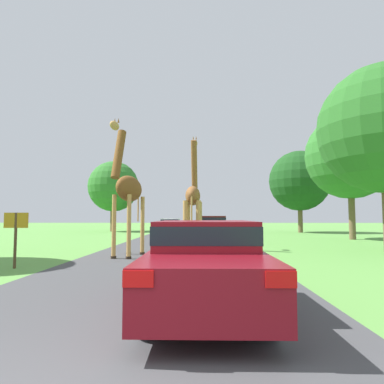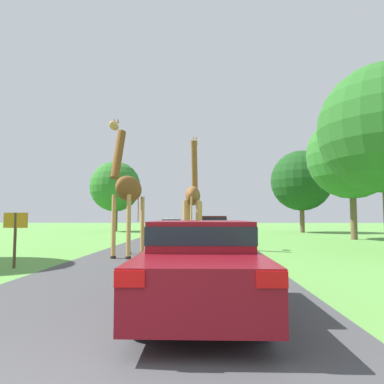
{
  "view_description": "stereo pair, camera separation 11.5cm",
  "coord_description": "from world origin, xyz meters",
  "px_view_note": "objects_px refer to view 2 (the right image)",
  "views": [
    {
      "loc": [
        1.03,
        -1.72,
        1.48
      ],
      "look_at": [
        0.74,
        12.41,
        2.5
      ],
      "focal_mm": 32.0,
      "sensor_mm": 36.0,
      "label": 1
    },
    {
      "loc": [
        1.15,
        -1.72,
        1.48
      ],
      "look_at": [
        0.74,
        12.41,
        2.5
      ],
      "focal_mm": 32.0,
      "sensor_mm": 36.0,
      "label": 2
    }
  ],
  "objects_px": {
    "car_queue_left": "(172,225)",
    "tree_left_edge": "(352,155)",
    "tree_mid_field": "(301,181)",
    "sign_post": "(15,229)",
    "car_queue_right": "(212,228)",
    "tree_centre_back": "(115,187)",
    "giraffe_companion": "(128,189)",
    "giraffe_near_road": "(193,199)",
    "car_lead_maroon": "(201,260)"
  },
  "relations": [
    {
      "from": "car_queue_left",
      "to": "tree_left_edge",
      "type": "distance_m",
      "value": 15.61
    },
    {
      "from": "tree_mid_field",
      "to": "sign_post",
      "type": "xyz_separation_m",
      "value": [
        -14.76,
        -22.45,
        -3.73
      ]
    },
    {
      "from": "tree_mid_field",
      "to": "sign_post",
      "type": "distance_m",
      "value": 27.12
    },
    {
      "from": "car_queue_right",
      "to": "tree_centre_back",
      "type": "distance_m",
      "value": 17.33
    },
    {
      "from": "giraffe_companion",
      "to": "car_queue_left",
      "type": "relative_size",
      "value": 1.08
    },
    {
      "from": "car_queue_right",
      "to": "tree_left_edge",
      "type": "xyz_separation_m",
      "value": [
        9.23,
        2.4,
        4.69
      ]
    },
    {
      "from": "car_queue_right",
      "to": "sign_post",
      "type": "xyz_separation_m",
      "value": [
        -6.0,
        -10.29,
        0.32
      ]
    },
    {
      "from": "giraffe_near_road",
      "to": "tree_mid_field",
      "type": "xyz_separation_m",
      "value": [
        9.72,
        17.95,
        2.62
      ]
    },
    {
      "from": "giraffe_companion",
      "to": "tree_mid_field",
      "type": "bearing_deg",
      "value": -111.93
    },
    {
      "from": "giraffe_near_road",
      "to": "tree_left_edge",
      "type": "xyz_separation_m",
      "value": [
        10.2,
        8.19,
        3.26
      ]
    },
    {
      "from": "tree_mid_field",
      "to": "sign_post",
      "type": "relative_size",
      "value": 4.82
    },
    {
      "from": "tree_mid_field",
      "to": "sign_post",
      "type": "bearing_deg",
      "value": -123.32
    },
    {
      "from": "giraffe_companion",
      "to": "tree_left_edge",
      "type": "height_order",
      "value": "tree_left_edge"
    },
    {
      "from": "tree_mid_field",
      "to": "tree_left_edge",
      "type": "bearing_deg",
      "value": -87.2
    },
    {
      "from": "tree_mid_field",
      "to": "car_lead_maroon",
      "type": "bearing_deg",
      "value": -109.53
    },
    {
      "from": "giraffe_companion",
      "to": "car_lead_maroon",
      "type": "height_order",
      "value": "giraffe_companion"
    },
    {
      "from": "car_queue_left",
      "to": "tree_centre_back",
      "type": "height_order",
      "value": "tree_centre_back"
    },
    {
      "from": "tree_centre_back",
      "to": "sign_post",
      "type": "distance_m",
      "value": 24.86
    },
    {
      "from": "tree_left_edge",
      "to": "tree_centre_back",
      "type": "height_order",
      "value": "tree_left_edge"
    },
    {
      "from": "giraffe_near_road",
      "to": "giraffe_companion",
      "type": "height_order",
      "value": "giraffe_near_road"
    },
    {
      "from": "giraffe_near_road",
      "to": "car_queue_left",
      "type": "height_order",
      "value": "giraffe_near_road"
    },
    {
      "from": "car_lead_maroon",
      "to": "tree_mid_field",
      "type": "relative_size",
      "value": 0.62
    },
    {
      "from": "car_lead_maroon",
      "to": "car_queue_right",
      "type": "relative_size",
      "value": 1.16
    },
    {
      "from": "tree_left_edge",
      "to": "tree_centre_back",
      "type": "relative_size",
      "value": 1.18
    },
    {
      "from": "car_queue_left",
      "to": "car_lead_maroon",
      "type": "bearing_deg",
      "value": -83.87
    },
    {
      "from": "giraffe_near_road",
      "to": "giraffe_companion",
      "type": "xyz_separation_m",
      "value": [
        -2.4,
        -1.64,
        0.27
      ]
    },
    {
      "from": "giraffe_companion",
      "to": "tree_centre_back",
      "type": "height_order",
      "value": "tree_centre_back"
    },
    {
      "from": "tree_centre_back",
      "to": "giraffe_near_road",
      "type": "bearing_deg",
      "value": -67.13
    },
    {
      "from": "giraffe_near_road",
      "to": "car_lead_maroon",
      "type": "xyz_separation_m",
      "value": [
        0.35,
        -8.47,
        -1.47
      ]
    },
    {
      "from": "car_lead_maroon",
      "to": "tree_left_edge",
      "type": "bearing_deg",
      "value": 59.41
    },
    {
      "from": "giraffe_near_road",
      "to": "tree_left_edge",
      "type": "distance_m",
      "value": 13.48
    },
    {
      "from": "car_lead_maroon",
      "to": "car_queue_right",
      "type": "height_order",
      "value": "car_queue_right"
    },
    {
      "from": "car_lead_maroon",
      "to": "sign_post",
      "type": "xyz_separation_m",
      "value": [
        -5.39,
        3.97,
        0.36
      ]
    },
    {
      "from": "tree_centre_back",
      "to": "sign_post",
      "type": "bearing_deg",
      "value": -82.17
    },
    {
      "from": "giraffe_companion",
      "to": "car_queue_right",
      "type": "bearing_deg",
      "value": -104.54
    },
    {
      "from": "car_lead_maroon",
      "to": "giraffe_near_road",
      "type": "bearing_deg",
      "value": 92.37
    },
    {
      "from": "car_queue_left",
      "to": "sign_post",
      "type": "xyz_separation_m",
      "value": [
        -2.74,
        -20.73,
        0.4
      ]
    },
    {
      "from": "tree_left_edge",
      "to": "giraffe_companion",
      "type": "bearing_deg",
      "value": -142.04
    },
    {
      "from": "giraffe_near_road",
      "to": "giraffe_companion",
      "type": "bearing_deg",
      "value": -143.27
    },
    {
      "from": "car_lead_maroon",
      "to": "tree_left_edge",
      "type": "distance_m",
      "value": 19.92
    },
    {
      "from": "car_queue_right",
      "to": "giraffe_companion",
      "type": "bearing_deg",
      "value": -114.35
    },
    {
      "from": "car_queue_left",
      "to": "tree_left_edge",
      "type": "height_order",
      "value": "tree_left_edge"
    },
    {
      "from": "car_queue_left",
      "to": "sign_post",
      "type": "bearing_deg",
      "value": -97.51
    },
    {
      "from": "car_queue_right",
      "to": "tree_mid_field",
      "type": "xyz_separation_m",
      "value": [
        8.76,
        12.16,
        4.05
      ]
    },
    {
      "from": "tree_centre_back",
      "to": "car_queue_left",
      "type": "bearing_deg",
      "value": -31.03
    },
    {
      "from": "giraffe_companion",
      "to": "car_lead_maroon",
      "type": "distance_m",
      "value": 7.57
    },
    {
      "from": "tree_left_edge",
      "to": "tree_mid_field",
      "type": "height_order",
      "value": "tree_left_edge"
    },
    {
      "from": "car_lead_maroon",
      "to": "car_queue_right",
      "type": "xyz_separation_m",
      "value": [
        0.61,
        14.26,
        0.04
      ]
    },
    {
      "from": "giraffe_companion",
      "to": "car_queue_left",
      "type": "bearing_deg",
      "value": -80.49
    },
    {
      "from": "car_queue_left",
      "to": "tree_left_edge",
      "type": "xyz_separation_m",
      "value": [
        12.5,
        -8.05,
        4.77
      ]
    }
  ]
}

